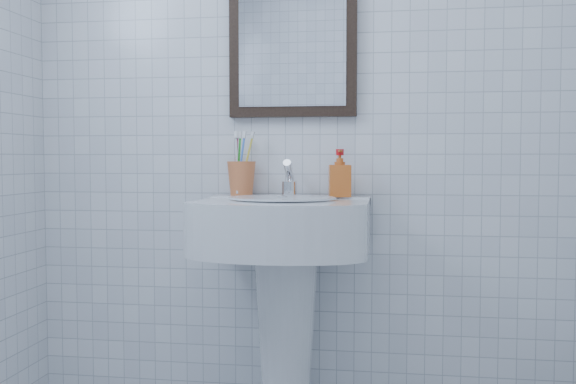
# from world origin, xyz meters

# --- Properties ---
(wall_back) EXTENTS (2.20, 0.02, 2.50)m
(wall_back) POSITION_xyz_m (0.00, 1.20, 1.25)
(wall_back) COLOR white
(wall_back) RESTS_ON ground
(washbasin) EXTENTS (0.61, 0.45, 0.94)m
(washbasin) POSITION_xyz_m (-0.04, 0.99, 0.63)
(washbasin) COLOR silver
(washbasin) RESTS_ON ground
(faucet) EXTENTS (0.06, 0.12, 0.14)m
(faucet) POSITION_xyz_m (-0.04, 1.10, 0.99)
(faucet) COLOR silver
(faucet) RESTS_ON washbasin
(toothbrush_cup) EXTENTS (0.14, 0.14, 0.13)m
(toothbrush_cup) POSITION_xyz_m (-0.23, 1.13, 1.00)
(toothbrush_cup) COLOR #CA6636
(toothbrush_cup) RESTS_ON washbasin
(soap_dispenser) EXTENTS (0.09, 0.09, 0.18)m
(soap_dispenser) POSITION_xyz_m (0.15, 1.10, 1.02)
(soap_dispenser) COLOR #C74813
(soap_dispenser) RESTS_ON washbasin
(wall_mirror) EXTENTS (0.50, 0.04, 0.62)m
(wall_mirror) POSITION_xyz_m (-0.04, 1.18, 1.55)
(wall_mirror) COLOR black
(wall_mirror) RESTS_ON wall_back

